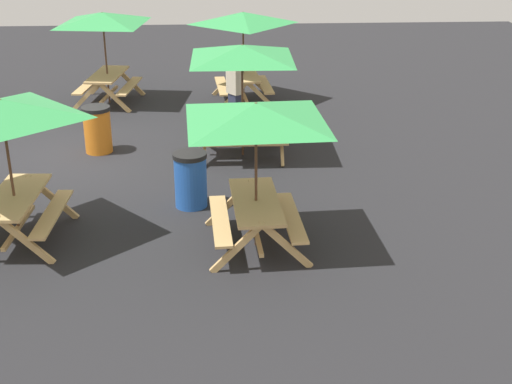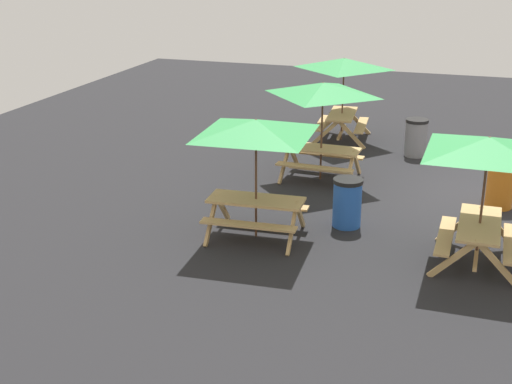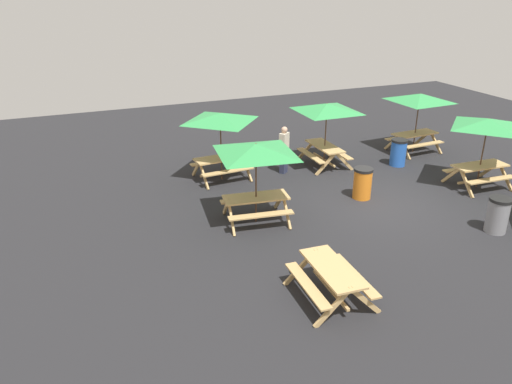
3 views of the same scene
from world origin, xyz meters
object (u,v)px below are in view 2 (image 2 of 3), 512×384
Objects in this scene: picnic_table_2 at (323,96)px; picnic_table_6 at (488,155)px; picnic_table_4 at (344,69)px; trash_bin_orange at (500,185)px; trash_bin_gray at (416,137)px; trash_bin_blue at (347,202)px; picnic_table_0 at (256,136)px.

picnic_table_2 and picnic_table_6 have the same top height.
picnic_table_4 is 2.38× the size of trash_bin_orange.
picnic_table_2 is at bearing 179.01° from picnic_table_4.
picnic_table_2 is 1.00× the size of picnic_table_4.
picnic_table_6 is 2.89× the size of trash_bin_orange.
picnic_table_4 is (-0.23, 3.56, 0.00)m from picnic_table_2.
picnic_table_6 is at bearing -42.33° from picnic_table_2.
trash_bin_gray is (-1.74, 6.29, -1.49)m from picnic_table_6.
trash_bin_blue is at bearing -172.16° from picnic_table_4.
picnic_table_4 is 8.21m from picnic_table_6.
picnic_table_4 is at bearing 156.46° from trash_bin_gray.
picnic_table_4 is 2.38× the size of trash_bin_gray.
trash_bin_orange is at bearing 31.92° from picnic_table_0.
picnic_table_2 reaches higher than trash_bin_gray.
picnic_table_6 is 2.89× the size of trash_bin_gray.
trash_bin_gray is at bearing 56.56° from picnic_table_2.
picnic_table_6 is 6.70m from trash_bin_gray.
trash_bin_gray is (2.15, -0.94, -1.49)m from picnic_table_4.
trash_bin_gray is at bearing -118.27° from picnic_table_4.
trash_bin_orange is (4.01, -0.66, -1.49)m from picnic_table_2.
picnic_table_2 is at bearing 170.69° from trash_bin_orange.
trash_bin_blue is (-0.76, -5.30, 0.00)m from trash_bin_gray.
trash_bin_gray is (-2.10, 3.28, 0.00)m from trash_bin_orange.
picnic_table_2 and picnic_table_4 have the same top height.
trash_bin_blue is (1.16, -2.68, -1.49)m from picnic_table_2.
picnic_table_0 is 1.21× the size of picnic_table_2.
picnic_table_0 is 2.39m from trash_bin_blue.
trash_bin_gray is at bearing 16.09° from picnic_table_6.
picnic_table_0 is at bearing -109.92° from trash_bin_gray.
trash_bin_orange is 3.50m from trash_bin_blue.
picnic_table_2 is 2.38× the size of trash_bin_orange.
trash_bin_orange is at bearing -6.53° from picnic_table_2.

